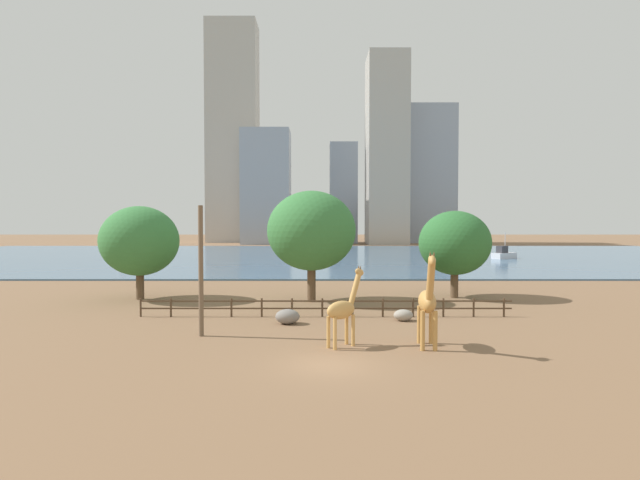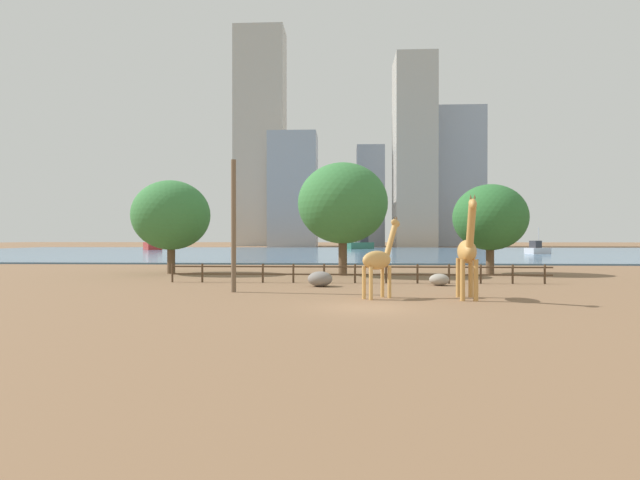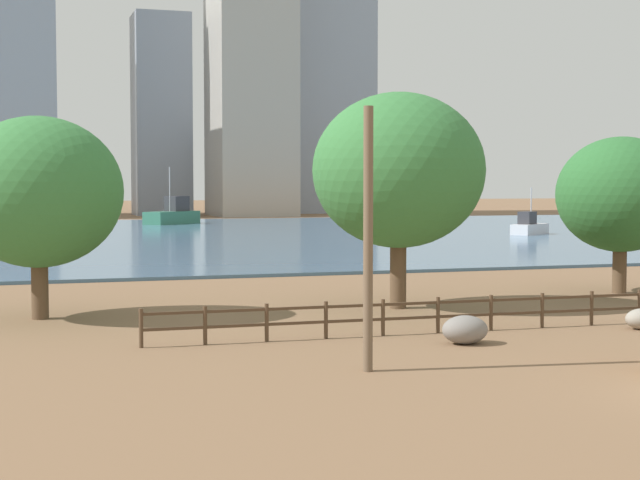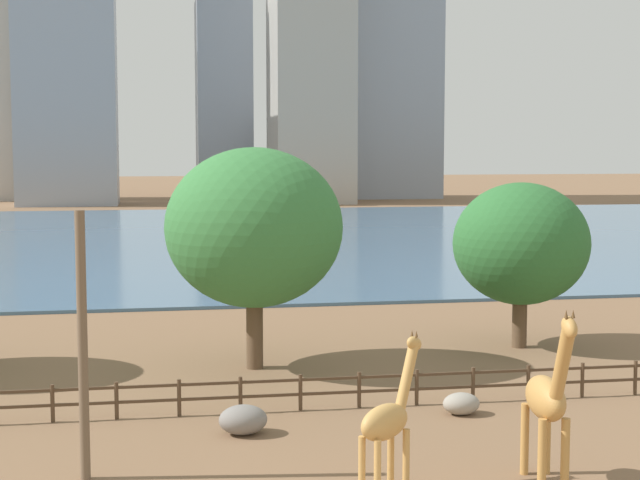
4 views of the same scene
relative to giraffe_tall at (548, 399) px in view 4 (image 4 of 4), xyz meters
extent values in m
plane|color=brown|center=(-5.24, 76.78, -2.43)|extent=(400.00, 400.00, 0.00)
cube|color=#476B8C|center=(-5.24, 73.78, -2.33)|extent=(180.00, 86.00, 0.20)
cylinder|color=#C18C47|center=(0.26, -0.63, -1.40)|extent=(0.26, 0.26, 2.06)
cylinder|color=#C18C47|center=(-0.37, -0.57, -1.40)|extent=(0.26, 0.26, 2.06)
cylinder|color=#C18C47|center=(0.41, 0.96, -1.40)|extent=(0.26, 0.26, 2.06)
cylinder|color=#C18C47|center=(-0.23, 1.01, -1.40)|extent=(0.26, 0.26, 2.06)
ellipsoid|color=#C18C47|center=(0.02, 0.19, -0.02)|extent=(1.11, 2.35, 1.19)
cylinder|color=#C18C47|center=(-0.10, -1.12, 1.26)|extent=(0.48, 1.30, 2.23)
ellipsoid|color=#C18C47|center=(-0.14, -1.59, 2.30)|extent=(0.44, 0.90, 0.74)
cone|color=brown|center=(-0.05, -1.60, 2.64)|extent=(0.12, 0.12, 0.22)
cone|color=brown|center=(-0.23, -1.58, 2.64)|extent=(0.12, 0.12, 0.22)
cylinder|color=tan|center=(-4.21, 0.80, -1.59)|extent=(0.27, 0.27, 1.68)
cylinder|color=tan|center=(-3.88, 0.40, -1.59)|extent=(0.27, 0.27, 1.68)
cylinder|color=tan|center=(-5.21, -0.03, -1.59)|extent=(0.27, 0.27, 1.68)
cylinder|color=tan|center=(-4.87, -0.43, -1.59)|extent=(0.27, 0.27, 1.68)
ellipsoid|color=tan|center=(-4.54, 0.18, -0.46)|extent=(1.90, 1.75, 0.97)
cylinder|color=tan|center=(-3.75, 0.84, 0.60)|extent=(0.91, 0.83, 1.84)
ellipsoid|color=tan|center=(-3.50, 1.05, 1.46)|extent=(0.73, 0.68, 0.58)
cone|color=brown|center=(-3.55, 1.11, 1.74)|extent=(0.12, 0.12, 0.18)
cone|color=brown|center=(-3.45, 0.99, 1.74)|extent=(0.12, 0.12, 0.18)
cylinder|color=brown|center=(-12.55, 2.76, 1.36)|extent=(0.28, 0.28, 7.59)
ellipsoid|color=gray|center=(-7.77, 6.26, -1.95)|extent=(1.58, 1.29, 0.97)
ellipsoid|color=gray|center=(-0.04, 7.28, -2.05)|extent=(1.30, 1.03, 0.77)
cylinder|color=#4C3826|center=(-13.99, 8.78, -1.78)|extent=(0.14, 0.14, 1.30)
cylinder|color=#4C3826|center=(-11.86, 8.78, -1.78)|extent=(0.14, 0.14, 1.30)
cylinder|color=#4C3826|center=(-9.74, 8.78, -1.78)|extent=(0.14, 0.14, 1.30)
cylinder|color=#4C3826|center=(-7.61, 8.78, -1.78)|extent=(0.14, 0.14, 1.30)
cylinder|color=#4C3826|center=(-5.49, 8.78, -1.78)|extent=(0.14, 0.14, 1.30)
cylinder|color=#4C3826|center=(-3.36, 8.78, -1.78)|extent=(0.14, 0.14, 1.30)
cylinder|color=#4C3826|center=(-1.24, 8.78, -1.78)|extent=(0.14, 0.14, 1.30)
cylinder|color=#4C3826|center=(0.89, 8.78, -1.78)|extent=(0.14, 0.14, 1.30)
cylinder|color=#4C3826|center=(3.02, 8.78, -1.78)|extent=(0.14, 0.14, 1.30)
cylinder|color=#4C3826|center=(5.14, 8.78, -1.78)|extent=(0.14, 0.14, 1.30)
cylinder|color=#4C3826|center=(7.27, 8.78, -1.78)|extent=(0.14, 0.14, 1.30)
cube|color=#4C3826|center=(-5.24, 8.78, -1.33)|extent=(26.10, 0.08, 0.10)
cube|color=#4C3826|center=(-5.24, 8.78, -1.85)|extent=(26.10, 0.08, 0.10)
cylinder|color=brown|center=(-6.36, 15.66, -0.94)|extent=(0.71, 0.71, 2.99)
ellipsoid|color=#387A3D|center=(-6.36, 15.66, 3.52)|extent=(7.41, 7.41, 6.67)
cylinder|color=brown|center=(6.22, 17.81, -1.26)|extent=(0.68, 0.68, 2.34)
ellipsoid|color=#2D6B33|center=(6.22, 17.81, 2.41)|extent=(6.27, 6.27, 5.64)
cube|color=#337259|center=(-2.72, 100.40, -1.43)|extent=(7.87, 7.52, 1.60)
cube|color=#333338|center=(-1.98, 101.07, 0.33)|extent=(3.43, 3.36, 1.92)
cylinder|color=silver|center=(-3.02, 100.13, 2.17)|extent=(0.17, 0.17, 5.61)
cube|color=silver|center=(27.88, 64.50, -1.71)|extent=(5.37, 4.67, 1.05)
cube|color=#333338|center=(27.35, 64.11, -0.55)|extent=(2.28, 2.15, 1.27)
cylinder|color=silver|center=(28.09, 64.66, 0.67)|extent=(0.17, 0.17, 3.69)
cube|color=gray|center=(2.21, 142.16, 14.29)|extent=(9.12, 9.13, 33.45)
cube|color=#939EAD|center=(-22.93, 134.66, 15.79)|extent=(15.30, 12.31, 36.44)
cube|color=#ADA89E|center=(15.67, 133.89, 27.53)|extent=(12.64, 14.76, 59.92)
cube|color=#939EAD|center=(31.42, 146.61, 20.95)|extent=(17.98, 12.32, 46.77)
camera|label=1|loc=(-5.65, -26.00, 4.09)|focal=28.00mm
camera|label=2|loc=(-6.16, -25.47, 0.72)|focal=28.00mm
camera|label=3|loc=(-22.28, -23.38, 2.98)|focal=55.00mm
camera|label=4|loc=(-10.69, -24.76, 6.92)|focal=55.00mm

